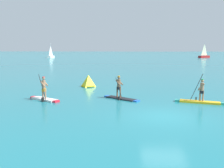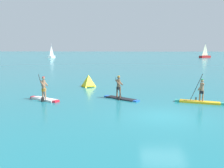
{
  "view_description": "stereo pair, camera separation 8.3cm",
  "coord_description": "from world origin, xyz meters",
  "px_view_note": "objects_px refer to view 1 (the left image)",
  "views": [
    {
      "loc": [
        -2.25,
        -13.56,
        3.84
      ],
      "look_at": [
        -3.39,
        7.97,
        0.63
      ],
      "focal_mm": 39.57,
      "sensor_mm": 36.0,
      "label": 1
    },
    {
      "loc": [
        -2.16,
        -13.55,
        3.84
      ],
      "look_at": [
        -3.39,
        7.97,
        0.63
      ],
      "focal_mm": 39.57,
      "sensor_mm": 36.0,
      "label": 2
    }
  ],
  "objects_px": {
    "paddleboarder_far_right": "(200,98)",
    "race_marker_buoy": "(88,81)",
    "paddleboarder_near_left": "(44,95)",
    "sailboat_left_horizon": "(51,56)",
    "paddleboarder_mid_center": "(120,93)",
    "sailboat_right_horizon": "(204,56)"
  },
  "relations": [
    {
      "from": "paddleboarder_far_right",
      "to": "sailboat_left_horizon",
      "type": "bearing_deg",
      "value": -49.29
    },
    {
      "from": "paddleboarder_far_right",
      "to": "paddleboarder_near_left",
      "type": "bearing_deg",
      "value": 14.76
    },
    {
      "from": "paddleboarder_mid_center",
      "to": "sailboat_left_horizon",
      "type": "bearing_deg",
      "value": 147.07
    },
    {
      "from": "paddleboarder_near_left",
      "to": "race_marker_buoy",
      "type": "relative_size",
      "value": 1.83
    },
    {
      "from": "paddleboarder_mid_center",
      "to": "sailboat_left_horizon",
      "type": "height_order",
      "value": "sailboat_left_horizon"
    },
    {
      "from": "sailboat_right_horizon",
      "to": "paddleboarder_mid_center",
      "type": "bearing_deg",
      "value": -146.11
    },
    {
      "from": "paddleboarder_near_left",
      "to": "race_marker_buoy",
      "type": "xyz_separation_m",
      "value": [
        2.3,
        6.49,
        0.15
      ]
    },
    {
      "from": "sailboat_left_horizon",
      "to": "sailboat_right_horizon",
      "type": "bearing_deg",
      "value": -81.8
    },
    {
      "from": "paddleboarder_mid_center",
      "to": "sailboat_right_horizon",
      "type": "distance_m",
      "value": 81.49
    },
    {
      "from": "paddleboarder_far_right",
      "to": "race_marker_buoy",
      "type": "xyz_separation_m",
      "value": [
        -8.82,
        6.84,
        0.19
      ]
    },
    {
      "from": "paddleboarder_mid_center",
      "to": "sailboat_right_horizon",
      "type": "bearing_deg",
      "value": 105.0
    },
    {
      "from": "sailboat_left_horizon",
      "to": "sailboat_right_horizon",
      "type": "height_order",
      "value": "sailboat_right_horizon"
    },
    {
      "from": "paddleboarder_near_left",
      "to": "race_marker_buoy",
      "type": "bearing_deg",
      "value": 102.95
    },
    {
      "from": "paddleboarder_far_right",
      "to": "race_marker_buoy",
      "type": "bearing_deg",
      "value": -21.24
    },
    {
      "from": "paddleboarder_near_left",
      "to": "race_marker_buoy",
      "type": "height_order",
      "value": "paddleboarder_near_left"
    },
    {
      "from": "paddleboarder_far_right",
      "to": "paddleboarder_mid_center",
      "type": "bearing_deg",
      "value": 5.2
    },
    {
      "from": "paddleboarder_far_right",
      "to": "sailboat_right_horizon",
      "type": "bearing_deg",
      "value": -90.89
    },
    {
      "from": "paddleboarder_mid_center",
      "to": "race_marker_buoy",
      "type": "xyz_separation_m",
      "value": [
        -3.26,
        5.73,
        0.1
      ]
    },
    {
      "from": "sailboat_left_horizon",
      "to": "race_marker_buoy",
      "type": "bearing_deg",
      "value": -157.29
    },
    {
      "from": "paddleboarder_near_left",
      "to": "sailboat_left_horizon",
      "type": "distance_m",
      "value": 74.46
    },
    {
      "from": "race_marker_buoy",
      "to": "sailboat_left_horizon",
      "type": "relative_size",
      "value": 0.27
    },
    {
      "from": "sailboat_left_horizon",
      "to": "paddleboarder_far_right",
      "type": "bearing_deg",
      "value": -152.92
    }
  ]
}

